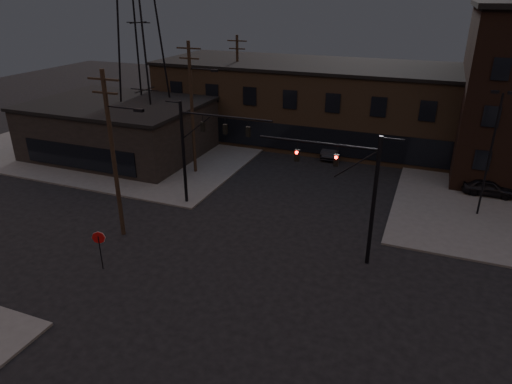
% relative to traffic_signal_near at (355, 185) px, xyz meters
% --- Properties ---
extents(ground, '(140.00, 140.00, 0.00)m').
position_rel_traffic_signal_near_xyz_m(ground, '(-5.36, -4.50, -4.93)').
color(ground, black).
rests_on(ground, ground).
extents(sidewalk_nw, '(30.00, 30.00, 0.15)m').
position_rel_traffic_signal_near_xyz_m(sidewalk_nw, '(-27.36, 17.50, -4.86)').
color(sidewalk_nw, '#474744').
rests_on(sidewalk_nw, ground).
extents(building_row, '(40.00, 12.00, 8.00)m').
position_rel_traffic_signal_near_xyz_m(building_row, '(-5.36, 23.50, -0.93)').
color(building_row, '#483726').
rests_on(building_row, ground).
extents(building_left, '(16.00, 12.00, 5.00)m').
position_rel_traffic_signal_near_xyz_m(building_left, '(-25.36, 11.50, -2.43)').
color(building_left, black).
rests_on(building_left, ground).
extents(traffic_signal_near, '(7.12, 0.24, 8.00)m').
position_rel_traffic_signal_near_xyz_m(traffic_signal_near, '(0.00, 0.00, 0.00)').
color(traffic_signal_near, black).
rests_on(traffic_signal_near, ground).
extents(traffic_signal_far, '(7.12, 0.24, 8.00)m').
position_rel_traffic_signal_near_xyz_m(traffic_signal_far, '(-12.07, 3.50, 0.08)').
color(traffic_signal_far, black).
rests_on(traffic_signal_far, ground).
extents(stop_sign, '(0.72, 0.33, 2.48)m').
position_rel_traffic_signal_near_xyz_m(stop_sign, '(-13.36, -6.49, -3.09)').
color(stop_sign, black).
rests_on(stop_sign, ground).
extents(utility_pole_near, '(3.70, 0.28, 11.00)m').
position_rel_traffic_signal_near_xyz_m(utility_pole_near, '(-14.79, -2.50, 0.94)').
color(utility_pole_near, black).
rests_on(utility_pole_near, ground).
extents(utility_pole_mid, '(3.70, 0.28, 11.50)m').
position_rel_traffic_signal_near_xyz_m(utility_pole_mid, '(-15.79, 9.50, 1.19)').
color(utility_pole_mid, black).
rests_on(utility_pole_mid, ground).
extents(utility_pole_far, '(2.20, 0.28, 11.00)m').
position_rel_traffic_signal_near_xyz_m(utility_pole_far, '(-16.86, 21.50, 0.85)').
color(utility_pole_far, black).
rests_on(utility_pole_far, ground).
extents(transmission_tower, '(7.00, 7.00, 25.00)m').
position_rel_traffic_signal_near_xyz_m(transmission_tower, '(-23.36, 13.50, 7.57)').
color(transmission_tower, black).
rests_on(transmission_tower, ground).
extents(lot_light_a, '(1.50, 0.28, 9.14)m').
position_rel_traffic_signal_near_xyz_m(lot_light_a, '(7.64, 9.50, 0.58)').
color(lot_light_a, black).
rests_on(lot_light_a, ground).
extents(parked_car_lot_a, '(3.92, 1.61, 1.33)m').
position_rel_traffic_signal_near_xyz_m(parked_car_lot_a, '(8.51, 13.50, -4.12)').
color(parked_car_lot_a, black).
rests_on(parked_car_lot_a, sidewalk_ne).
extents(parked_car_lot_b, '(4.45, 2.93, 1.20)m').
position_rel_traffic_signal_near_xyz_m(parked_car_lot_b, '(8.59, 18.82, -4.18)').
color(parked_car_lot_b, '#AAAAAC').
rests_on(parked_car_lot_b, sidewalk_ne).
extents(car_crossing, '(1.79, 4.78, 1.56)m').
position_rel_traffic_signal_near_xyz_m(car_crossing, '(-5.29, 18.74, -4.15)').
color(car_crossing, black).
rests_on(car_crossing, ground).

